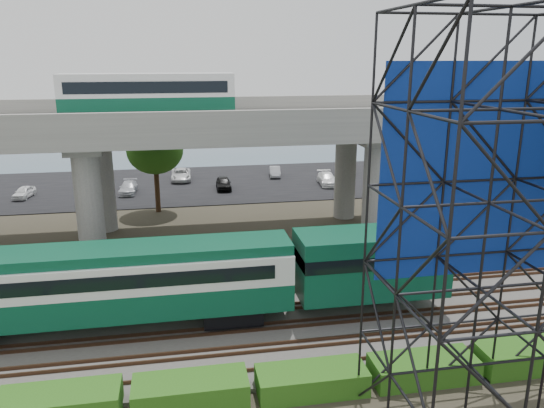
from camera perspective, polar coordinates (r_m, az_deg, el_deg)
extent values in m
plane|color=#474233|center=(27.03, -0.20, -14.52)|extent=(140.00, 140.00, 0.00)
cube|color=slate|center=(28.71, -0.92, -12.37)|extent=(90.00, 12.00, 0.20)
cube|color=black|center=(36.38, -3.11, -6.23)|extent=(90.00, 5.00, 0.08)
cube|color=black|center=(58.74, -6.01, 2.25)|extent=(90.00, 18.00, 0.08)
cube|color=#3F5C68|center=(80.27, -7.24, 5.82)|extent=(140.00, 40.00, 0.03)
cube|color=#472D1E|center=(24.61, 0.95, -17.09)|extent=(90.00, 0.08, 0.16)
cube|color=#472D1E|center=(25.81, 0.31, -15.39)|extent=(90.00, 0.08, 0.16)
cube|color=#472D1E|center=(26.28, 0.08, -14.77)|extent=(90.00, 0.08, 0.16)
cube|color=#472D1E|center=(27.51, -0.47, -13.28)|extent=(90.00, 0.08, 0.16)
cube|color=#472D1E|center=(28.00, -0.67, -12.73)|extent=(90.00, 0.08, 0.16)
cube|color=#472D1E|center=(29.26, -1.15, -11.41)|extent=(90.00, 0.08, 0.16)
cube|color=#472D1E|center=(29.75, -1.33, -10.92)|extent=(90.00, 0.08, 0.16)
cube|color=#472D1E|center=(31.03, -1.75, -9.75)|extent=(90.00, 0.08, 0.16)
cube|color=#472D1E|center=(31.53, -1.90, -9.32)|extent=(90.00, 0.08, 0.16)
cube|color=#472D1E|center=(32.83, -2.27, -8.27)|extent=(90.00, 0.08, 0.16)
cube|color=black|center=(28.19, -4.34, -11.35)|extent=(3.00, 2.20, 0.90)
cube|color=#0A4931|center=(27.89, -17.99, -9.81)|extent=(19.00, 3.00, 1.40)
cube|color=silver|center=(27.31, -18.24, -7.06)|extent=(19.00, 3.00, 1.50)
cube|color=#0A4931|center=(26.96, -18.42, -5.10)|extent=(19.00, 2.60, 0.50)
cube|color=black|center=(27.16, -16.15, -6.90)|extent=(15.00, 3.06, 0.70)
cube|color=#0A4931|center=(28.92, 10.60, -6.19)|extent=(8.00, 3.00, 3.40)
cube|color=#9E9B93|center=(39.54, -4.31, 8.37)|extent=(80.00, 12.00, 1.20)
cube|color=#9E9B93|center=(33.72, -3.30, 9.10)|extent=(80.00, 0.50, 1.10)
cube|color=#9E9B93|center=(45.10, -5.13, 10.73)|extent=(80.00, 0.50, 1.10)
cylinder|color=#9E9B93|center=(37.26, -19.05, -0.13)|extent=(1.80, 1.80, 8.00)
cylinder|color=#9E9B93|center=(43.98, -17.76, 2.32)|extent=(1.80, 1.80, 8.00)
cube|color=#9E9B93|center=(39.89, -18.81, 6.35)|extent=(2.40, 9.00, 0.60)
cylinder|color=#9E9B93|center=(39.38, 11.01, 1.28)|extent=(1.80, 1.80, 8.00)
cylinder|color=#9E9B93|center=(45.79, 7.89, 3.43)|extent=(1.80, 1.80, 8.00)
cube|color=#9E9B93|center=(41.88, 9.56, 7.37)|extent=(2.40, 9.00, 0.60)
cylinder|color=#9E9B93|center=(54.10, 26.38, 3.82)|extent=(1.80, 1.80, 8.00)
cube|color=black|center=(39.26, -13.03, 9.37)|extent=(12.00, 2.50, 0.70)
cube|color=#0A4931|center=(39.18, -13.10, 10.53)|extent=(12.00, 2.50, 0.90)
cube|color=silver|center=(39.11, -13.20, 12.13)|extent=(12.00, 2.50, 1.30)
cube|color=black|center=(39.10, -13.21, 12.20)|extent=(11.00, 2.56, 0.80)
cube|color=silver|center=(39.07, -13.28, 13.30)|extent=(12.00, 2.40, 0.30)
cube|color=navy|center=(21.76, 21.51, 3.18)|extent=(8.10, 0.08, 8.25)
cube|color=#285713|center=(23.31, -21.87, -19.50)|extent=(4.60, 1.80, 1.20)
cube|color=#285713|center=(22.80, -8.73, -19.37)|extent=(4.60, 1.80, 1.15)
cube|color=#285713|center=(23.39, 4.28, -18.39)|extent=(4.60, 1.80, 1.03)
cube|color=#285713|center=(24.96, 15.96, -16.64)|extent=(4.60, 1.80, 1.01)
cube|color=#285713|center=(27.33, 25.75, -14.52)|extent=(4.60, 1.80, 1.12)
cylinder|color=#382314|center=(41.38, 16.07, -0.65)|extent=(0.44, 0.44, 4.80)
ellipsoid|color=#285713|center=(40.63, 16.41, 3.69)|extent=(4.94, 4.94, 4.18)
cylinder|color=#382314|center=(48.36, -12.27, 1.93)|extent=(0.44, 0.44, 4.80)
ellipsoid|color=#285713|center=(47.72, -12.49, 5.66)|extent=(4.94, 4.94, 4.18)
imported|color=black|center=(36.02, -16.55, -5.92)|extent=(5.20, 3.51, 1.32)
imported|color=white|center=(57.55, -25.13, 1.16)|extent=(1.82, 3.44, 1.11)
imported|color=#969A9D|center=(61.08, -18.48, 2.60)|extent=(1.78, 3.47, 1.09)
imported|color=silver|center=(55.77, -15.21, 1.70)|extent=(1.81, 4.03, 1.15)
imported|color=silver|center=(60.40, -9.75, 3.14)|extent=(2.20, 4.63, 1.28)
imported|color=black|center=(55.71, -5.23, 2.25)|extent=(1.61, 3.78, 1.27)
imported|color=#A2A3AA|center=(61.41, 0.32, 3.50)|extent=(1.61, 3.51, 1.12)
imported|color=white|center=(57.74, 5.96, 2.70)|extent=(2.13, 4.49, 1.26)
imported|color=#A4A5AC|center=(63.52, 8.00, 3.76)|extent=(2.52, 4.26, 1.11)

